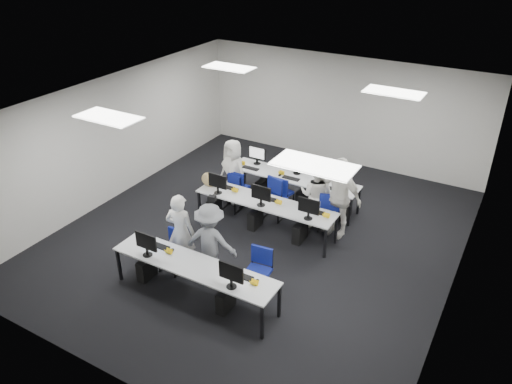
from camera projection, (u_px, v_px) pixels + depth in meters
The scene contains 23 objects.
room at pixel (261, 173), 10.25m from camera, with size 9.00×9.02×3.00m.
ceiling_panels at pixel (261, 104), 9.54m from camera, with size 5.20×4.60×0.02m.
desk_front at pixel (194, 267), 8.81m from camera, with size 3.20×0.70×0.73m.
desk_mid at pixel (265, 204), 10.79m from camera, with size 3.20×0.70×0.73m.
desk_back at pixel (293, 178), 11.86m from camera, with size 3.20×0.70×0.73m.
equipment_front at pixel (186, 279), 9.03m from camera, with size 2.51×0.41×1.19m.
equipment_mid at pixel (257, 214), 11.02m from camera, with size 2.91×0.41×1.19m.
equipment_back at pixel (301, 192), 11.94m from camera, with size 2.91×0.41×1.19m.
chair_0 at pixel (173, 258), 9.75m from camera, with size 0.41×0.45×0.84m.
chair_1 at pixel (258, 280), 9.12m from camera, with size 0.48×0.52×0.90m.
chair_2 at pixel (233, 198), 11.84m from camera, with size 0.43×0.46×0.87m.
chair_3 at pixel (275, 206), 11.49m from camera, with size 0.45×0.49×0.91m.
chair_4 at pixel (319, 222), 10.90m from camera, with size 0.49×0.52×0.85m.
chair_5 at pixel (239, 193), 12.09m from camera, with size 0.44×0.47×0.81m.
chair_6 at pixel (280, 200), 11.74m from camera, with size 0.56×0.59×0.93m.
chair_7 at pixel (329, 216), 11.06m from camera, with size 0.60×0.63×0.96m.
handbag at pixel (210, 180), 11.33m from camera, with size 0.40×0.26×0.33m, color tan.
student_0 at pixel (181, 232), 9.54m from camera, with size 0.60×0.39×1.63m, color silver.
student_1 at pixel (316, 195), 10.93m from camera, with size 0.75×0.59×1.55m, color silver.
student_2 at pixel (233, 171), 11.95m from camera, with size 0.77×0.50×1.58m, color silver.
student_3 at pixel (338, 197), 10.59m from camera, with size 1.07×0.44×1.82m, color silver.
photographer at pixel (210, 241), 9.35m from camera, with size 1.00×0.57×1.55m, color slate.
dslr_camera at pixel (212, 198), 9.11m from camera, with size 0.14×0.18×0.10m, color black.
Camera 1 is at (4.49, -8.02, 6.05)m, focal length 35.00 mm.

